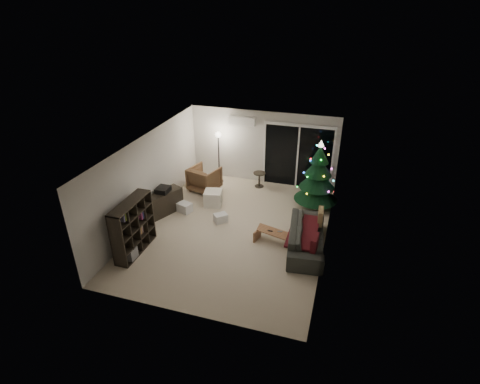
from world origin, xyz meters
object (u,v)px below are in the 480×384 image
at_px(media_cabinet, 164,202).
at_px(christmas_tree, 318,174).
at_px(bookshelf, 127,226).
at_px(sofa, 307,237).
at_px(armchair, 204,179).
at_px(coffee_table, 276,237).

distance_m(media_cabinet, christmas_tree, 4.65).
relative_size(bookshelf, sofa, 0.64).
bearing_deg(media_cabinet, christmas_tree, 46.58).
bearing_deg(media_cabinet, armchair, 95.82).
bearing_deg(christmas_tree, coffee_table, -108.08).
relative_size(sofa, christmas_tree, 1.04).
relative_size(media_cabinet, christmas_tree, 0.52).
relative_size(bookshelf, christmas_tree, 0.66).
bearing_deg(bookshelf, sofa, 8.19).
height_order(media_cabinet, sofa, media_cabinet).
relative_size(bookshelf, armchair, 1.57).
relative_size(bookshelf, media_cabinet, 1.27).
bearing_deg(coffee_table, armchair, 157.18).
bearing_deg(bookshelf, media_cabinet, 79.95).
xyz_separation_m(armchair, coffee_table, (2.92, -2.30, -0.24)).
bearing_deg(armchair, christmas_tree, -165.18).
xyz_separation_m(bookshelf, armchair, (0.58, 3.67, -0.30)).
relative_size(bookshelf, coffee_table, 1.34).
bearing_deg(sofa, armchair, 52.45).
bearing_deg(media_cabinet, sofa, 17.57).
bearing_deg(sofa, christmas_tree, -5.09).
relative_size(sofa, coffee_table, 2.11).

